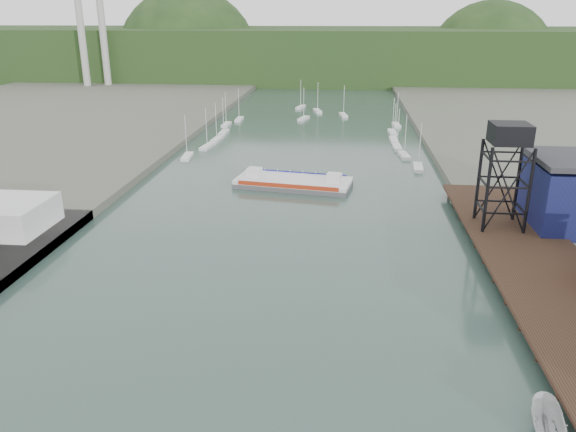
# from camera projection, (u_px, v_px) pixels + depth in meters

# --- Properties ---
(east_pier) EXTENTS (14.00, 70.00, 2.45)m
(east_pier) POSITION_uv_depth(u_px,v_px,m) (537.00, 261.00, 75.49)
(east_pier) COLOR black
(east_pier) RESTS_ON ground
(lift_tower) EXTENTS (6.50, 6.50, 16.00)m
(lift_tower) POSITION_uv_depth(u_px,v_px,m) (509.00, 140.00, 83.18)
(lift_tower) COLOR black
(lift_tower) RESTS_ON east_pier
(marina_sailboats) EXTENTS (57.71, 92.65, 0.90)m
(marina_sailboats) POSITION_uv_depth(u_px,v_px,m) (309.00, 131.00, 167.00)
(marina_sailboats) COLOR silver
(marina_sailboats) RESTS_ON ground
(smokestacks) EXTENTS (11.20, 8.20, 60.00)m
(smokestacks) POSITION_uv_depth(u_px,v_px,m) (91.00, 22.00, 255.06)
(smokestacks) COLOR #ABAAA5
(smokestacks) RESTS_ON ground
(distant_hills) EXTENTS (500.00, 120.00, 80.00)m
(distant_hills) POSITION_uv_depth(u_px,v_px,m) (321.00, 57.00, 316.42)
(distant_hills) COLOR #1B3216
(distant_hills) RESTS_ON ground
(chain_ferry) EXTENTS (24.35, 12.77, 3.34)m
(chain_ferry) POSITION_uv_depth(u_px,v_px,m) (293.00, 182.00, 114.43)
(chain_ferry) COLOR #4D4D4F
(chain_ferry) RESTS_ON ground
(motorboat) EXTENTS (3.71, 7.00, 2.57)m
(motorboat) POSITION_uv_depth(u_px,v_px,m) (548.00, 425.00, 46.36)
(motorboat) COLOR silver
(motorboat) RESTS_ON ground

